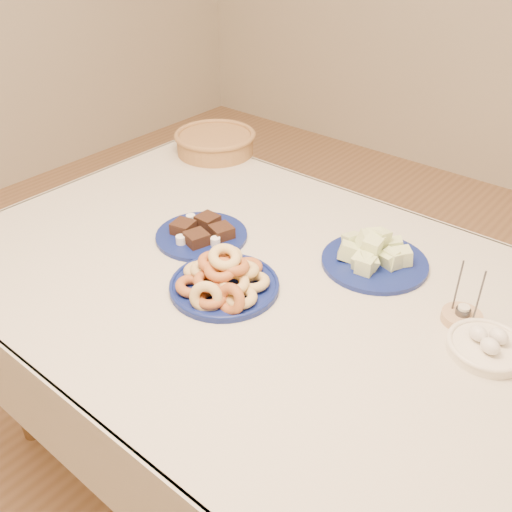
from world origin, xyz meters
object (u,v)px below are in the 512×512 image
(dining_table, at_px, (268,314))
(melon_plate, at_px, (374,257))
(brownie_plate, at_px, (202,234))
(wicker_basket, at_px, (215,142))
(egg_bowl, at_px, (487,346))
(candle_holder, at_px, (462,316))
(donut_platter, at_px, (224,279))

(dining_table, xyz_separation_m, melon_plate, (0.17, 0.23, 0.13))
(brownie_plate, relative_size, wicker_basket, 0.72)
(egg_bowl, bearing_deg, wicker_basket, 160.79)
(wicker_basket, relative_size, egg_bowl, 1.78)
(melon_plate, xyz_separation_m, egg_bowl, (0.35, -0.14, -0.01))
(brownie_plate, xyz_separation_m, candle_holder, (0.70, 0.12, 0.00))
(melon_plate, bearing_deg, brownie_plate, -156.61)
(brownie_plate, height_order, candle_holder, candle_holder)
(wicker_basket, xyz_separation_m, egg_bowl, (1.16, -0.40, -0.02))
(donut_platter, bearing_deg, melon_plate, 55.51)
(dining_table, relative_size, melon_plate, 5.91)
(brownie_plate, height_order, wicker_basket, wicker_basket)
(donut_platter, xyz_separation_m, melon_plate, (0.23, 0.33, -0.01))
(donut_platter, relative_size, melon_plate, 1.23)
(melon_plate, distance_m, brownie_plate, 0.48)
(melon_plate, relative_size, egg_bowl, 1.33)
(brownie_plate, relative_size, egg_bowl, 1.29)
(donut_platter, relative_size, candle_holder, 2.35)
(donut_platter, height_order, melon_plate, donut_platter)
(wicker_basket, bearing_deg, egg_bowl, -19.21)
(wicker_basket, distance_m, egg_bowl, 1.23)
(brownie_plate, height_order, egg_bowl, egg_bowl)
(dining_table, height_order, melon_plate, melon_plate)
(wicker_basket, height_order, egg_bowl, wicker_basket)
(dining_table, height_order, donut_platter, donut_platter)
(brownie_plate, xyz_separation_m, wicker_basket, (-0.38, 0.46, 0.03))
(dining_table, relative_size, donut_platter, 4.80)
(brownie_plate, distance_m, candle_holder, 0.71)
(melon_plate, relative_size, candle_holder, 1.91)
(donut_platter, bearing_deg, candle_holder, 27.62)
(donut_platter, bearing_deg, wicker_basket, 134.53)
(donut_platter, relative_size, brownie_plate, 1.27)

